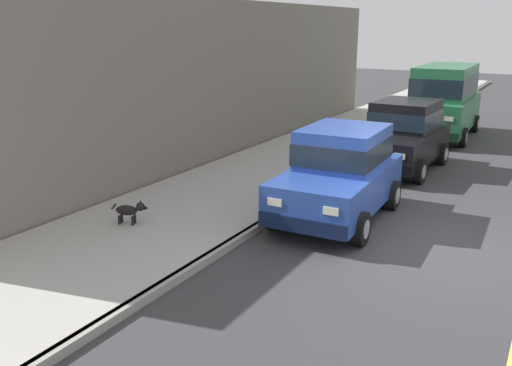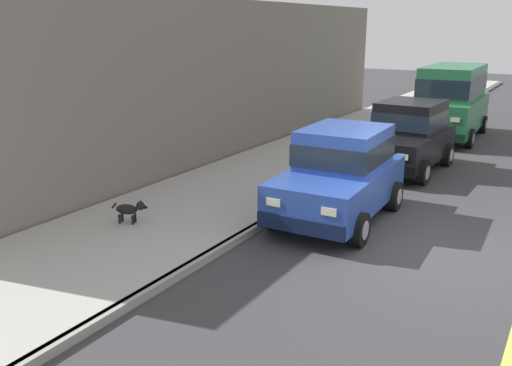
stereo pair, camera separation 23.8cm
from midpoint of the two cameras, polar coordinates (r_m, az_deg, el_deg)
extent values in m
plane|color=#38383A|center=(10.34, 17.36, -6.61)|extent=(80.00, 80.00, 0.00)
cube|color=gray|center=(11.33, 1.45, -3.44)|extent=(0.16, 64.00, 0.14)
cube|color=#A8A59E|center=(12.24, -5.99, -2.02)|extent=(3.60, 64.00, 0.14)
cube|color=#28479E|center=(11.27, 7.93, -0.34)|extent=(1.84, 3.75, 0.76)
cube|color=#28479E|center=(11.30, 8.53, 3.77)|extent=(1.57, 1.95, 0.80)
cube|color=#19232D|center=(11.32, 8.51, 3.47)|extent=(1.61, 1.99, 0.44)
cube|color=#0E1837|center=(9.75, 4.21, -4.36)|extent=(1.69, 0.25, 0.28)
cube|color=#0E1837|center=(12.98, 10.64, 0.64)|extent=(1.69, 0.25, 0.28)
cylinder|color=black|center=(10.10, 10.18, -4.70)|extent=(0.24, 0.65, 0.64)
cylinder|color=#9E9EA3|center=(10.10, 10.18, -4.70)|extent=(0.25, 0.36, 0.35)
cylinder|color=black|center=(10.70, 1.39, -3.23)|extent=(0.24, 0.65, 0.64)
cylinder|color=#9E9EA3|center=(10.70, 1.39, -3.23)|extent=(0.25, 0.36, 0.35)
cylinder|color=black|center=(12.19, 13.53, -1.23)|extent=(0.24, 0.65, 0.64)
cylinder|color=#9E9EA3|center=(12.19, 13.53, -1.23)|extent=(0.25, 0.36, 0.35)
cylinder|color=black|center=(12.69, 6.02, -0.17)|extent=(0.24, 0.65, 0.64)
cylinder|color=#9E9EA3|center=(12.69, 6.02, -0.17)|extent=(0.25, 0.36, 0.35)
cube|color=#EAEACC|center=(9.42, 7.15, -2.91)|extent=(0.28, 0.09, 0.14)
cube|color=#EAEACC|center=(9.82, 1.33, -1.98)|extent=(0.28, 0.09, 0.14)
cube|color=black|center=(15.56, 14.50, 3.89)|extent=(1.86, 3.76, 0.76)
cube|color=black|center=(15.66, 14.98, 6.84)|extent=(1.59, 1.96, 0.80)
cube|color=#19232D|center=(15.67, 14.96, 6.62)|extent=(1.62, 2.00, 0.44)
cube|color=black|center=(13.95, 12.15, 1.64)|extent=(1.69, 0.26, 0.28)
cube|color=black|center=(17.30, 16.28, 4.15)|extent=(1.69, 0.26, 0.28)
cylinder|color=black|center=(14.34, 16.24, 1.17)|extent=(0.24, 0.65, 0.64)
cylinder|color=#9E9EA3|center=(14.34, 16.24, 1.17)|extent=(0.25, 0.36, 0.35)
cylinder|color=black|center=(14.87, 9.88, 2.11)|extent=(0.24, 0.65, 0.64)
cylinder|color=#9E9EA3|center=(14.87, 9.88, 2.11)|extent=(0.25, 0.36, 0.35)
cylinder|color=black|center=(16.51, 18.47, 2.90)|extent=(0.24, 0.65, 0.64)
cylinder|color=#9E9EA3|center=(16.51, 18.47, 2.90)|extent=(0.25, 0.36, 0.35)
cylinder|color=black|center=(16.97, 12.84, 3.68)|extent=(0.24, 0.65, 0.64)
cylinder|color=#9E9EA3|center=(16.97, 12.84, 3.68)|extent=(0.25, 0.36, 0.35)
cube|color=#EAEACC|center=(13.68, 14.29, 2.74)|extent=(0.28, 0.09, 0.14)
cube|color=#EAEACC|center=(14.02, 10.15, 3.32)|extent=(0.28, 0.09, 0.14)
cube|color=#23663D|center=(20.67, 18.61, 6.99)|extent=(2.02, 4.85, 1.10)
cube|color=#23663D|center=(20.54, 18.89, 10.01)|extent=(1.77, 3.84, 1.10)
cube|color=#19232D|center=(20.55, 18.87, 9.78)|extent=(1.81, 3.88, 0.61)
cube|color=black|center=(18.46, 17.19, 4.80)|extent=(1.87, 0.25, 0.28)
cube|color=black|center=(23.03, 19.57, 6.73)|extent=(1.87, 0.25, 0.28)
cylinder|color=black|center=(19.17, 20.46, 4.47)|extent=(0.24, 0.65, 0.64)
cylinder|color=#9E9EA3|center=(19.17, 20.46, 4.47)|extent=(0.25, 0.36, 0.35)
cylinder|color=black|center=(19.51, 14.94, 5.14)|extent=(0.24, 0.65, 0.64)
cylinder|color=#9E9EA3|center=(19.51, 14.94, 5.14)|extent=(0.25, 0.36, 0.35)
cylinder|color=black|center=(22.08, 21.61, 5.79)|extent=(0.24, 0.65, 0.64)
cylinder|color=#9E9EA3|center=(22.08, 21.61, 5.79)|extent=(0.25, 0.36, 0.35)
cylinder|color=black|center=(22.38, 16.77, 6.36)|extent=(0.24, 0.65, 0.64)
cylinder|color=#9E9EA3|center=(22.38, 16.77, 6.36)|extent=(0.25, 0.36, 0.35)
cube|color=#EAEACC|center=(18.23, 19.14, 6.33)|extent=(0.28, 0.09, 0.14)
cube|color=#EAEACC|center=(18.45, 15.52, 6.74)|extent=(0.28, 0.09, 0.14)
ellipsoid|color=black|center=(10.91, -13.97, -2.78)|extent=(0.48, 0.33, 0.20)
cylinder|color=black|center=(10.97, -13.13, -3.67)|extent=(0.05, 0.05, 0.18)
cylinder|color=black|center=(10.86, -13.37, -3.88)|extent=(0.05, 0.05, 0.18)
cylinder|color=black|center=(11.08, -14.42, -3.56)|extent=(0.05, 0.05, 0.18)
cylinder|color=black|center=(10.97, -14.68, -3.77)|extent=(0.05, 0.05, 0.18)
sphere|color=black|center=(10.77, -12.59, -2.43)|extent=(0.17, 0.17, 0.17)
ellipsoid|color=black|center=(10.74, -12.15, -2.57)|extent=(0.13, 0.10, 0.06)
cone|color=black|center=(10.79, -12.57, -1.92)|extent=(0.06, 0.06, 0.07)
cone|color=black|center=(10.70, -12.77, -2.08)|extent=(0.06, 0.06, 0.07)
cylinder|color=black|center=(11.00, -15.23, -2.39)|extent=(0.12, 0.07, 0.13)
cube|color=slate|center=(16.87, -2.48, 10.77)|extent=(0.50, 20.00, 4.58)
camera|label=1|loc=(0.12, -90.63, -0.18)|focal=38.33mm
camera|label=2|loc=(0.12, 89.37, 0.18)|focal=38.33mm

